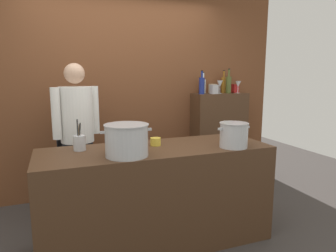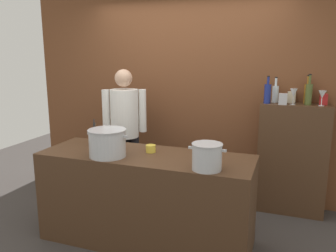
# 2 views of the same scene
# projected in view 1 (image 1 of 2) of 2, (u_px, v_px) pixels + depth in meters

# --- Properties ---
(ground_plane) EXTENTS (8.00, 8.00, 0.00)m
(ground_plane) POSITION_uv_depth(u_px,v_px,m) (157.00, 241.00, 2.82)
(ground_plane) COLOR #383330
(brick_back_panel) EXTENTS (4.40, 0.10, 3.00)m
(brick_back_panel) POSITION_uv_depth(u_px,v_px,m) (122.00, 78.00, 3.85)
(brick_back_panel) COLOR brown
(brick_back_panel) RESTS_ON ground_plane
(prep_counter) EXTENTS (2.05, 0.70, 0.90)m
(prep_counter) POSITION_uv_depth(u_px,v_px,m) (157.00, 196.00, 2.74)
(prep_counter) COLOR #472D1C
(prep_counter) RESTS_ON ground_plane
(bar_cabinet) EXTENTS (0.76, 0.32, 1.29)m
(bar_cabinet) POSITION_uv_depth(u_px,v_px,m) (218.00, 139.00, 4.27)
(bar_cabinet) COLOR #472D1C
(bar_cabinet) RESTS_ON ground_plane
(chef) EXTENTS (0.49, 0.40, 1.66)m
(chef) POSITION_uv_depth(u_px,v_px,m) (77.00, 130.00, 3.17)
(chef) COLOR black
(chef) RESTS_ON ground_plane
(stockpot_large) EXTENTS (0.41, 0.35, 0.26)m
(stockpot_large) POSITION_uv_depth(u_px,v_px,m) (127.00, 140.00, 2.38)
(stockpot_large) COLOR #B7BABF
(stockpot_large) RESTS_ON prep_counter
(stockpot_small) EXTENTS (0.32, 0.26, 0.22)m
(stockpot_small) POSITION_uv_depth(u_px,v_px,m) (234.00, 135.00, 2.67)
(stockpot_small) COLOR #B7BABF
(stockpot_small) RESTS_ON prep_counter
(utensil_crock) EXTENTS (0.10, 0.10, 0.27)m
(utensil_crock) POSITION_uv_depth(u_px,v_px,m) (79.00, 142.00, 2.56)
(utensil_crock) COLOR #B7BABF
(utensil_crock) RESTS_ON prep_counter
(butter_jar) EXTENTS (0.10, 0.10, 0.07)m
(butter_jar) POSITION_uv_depth(u_px,v_px,m) (156.00, 142.00, 2.75)
(butter_jar) COLOR yellow
(butter_jar) RESTS_ON prep_counter
(wine_bottle_cobalt) EXTENTS (0.07, 0.07, 0.31)m
(wine_bottle_cobalt) POSITION_uv_depth(u_px,v_px,m) (202.00, 85.00, 3.97)
(wine_bottle_cobalt) COLOR navy
(wine_bottle_cobalt) RESTS_ON bar_cabinet
(wine_bottle_amber) EXTENTS (0.07, 0.07, 0.32)m
(wine_bottle_amber) POSITION_uv_depth(u_px,v_px,m) (224.00, 84.00, 4.25)
(wine_bottle_amber) COLOR #8C5919
(wine_bottle_amber) RESTS_ON bar_cabinet
(wine_bottle_clear) EXTENTS (0.07, 0.07, 0.29)m
(wine_bottle_clear) POSITION_uv_depth(u_px,v_px,m) (203.00, 86.00, 4.11)
(wine_bottle_clear) COLOR silver
(wine_bottle_clear) RESTS_ON bar_cabinet
(wine_bottle_olive) EXTENTS (0.07, 0.07, 0.34)m
(wine_bottle_olive) POSITION_uv_depth(u_px,v_px,m) (229.00, 84.00, 4.16)
(wine_bottle_olive) COLOR #475123
(wine_bottle_olive) RESTS_ON bar_cabinet
(wine_glass_short) EXTENTS (0.08, 0.08, 0.17)m
(wine_glass_short) POSITION_uv_depth(u_px,v_px,m) (238.00, 84.00, 4.17)
(wine_glass_short) COLOR silver
(wine_glass_short) RESTS_ON bar_cabinet
(wine_glass_wide) EXTENTS (0.08, 0.08, 0.18)m
(wine_glass_wide) POSITION_uv_depth(u_px,v_px,m) (220.00, 84.00, 4.07)
(wine_glass_wide) COLOR silver
(wine_glass_wide) RESTS_ON bar_cabinet
(spice_tin_silver) EXTENTS (0.09, 0.09, 0.12)m
(spice_tin_silver) POSITION_uv_depth(u_px,v_px,m) (214.00, 89.00, 4.02)
(spice_tin_silver) COLOR #B2B2B7
(spice_tin_silver) RESTS_ON bar_cabinet
(spice_tin_cream) EXTENTS (0.09, 0.09, 0.13)m
(spice_tin_cream) POSITION_uv_depth(u_px,v_px,m) (213.00, 88.00, 4.23)
(spice_tin_cream) COLOR beige
(spice_tin_cream) RESTS_ON bar_cabinet
(spice_tin_red) EXTENTS (0.08, 0.08, 0.12)m
(spice_tin_red) POSITION_uv_depth(u_px,v_px,m) (235.00, 88.00, 4.29)
(spice_tin_red) COLOR red
(spice_tin_red) RESTS_ON bar_cabinet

